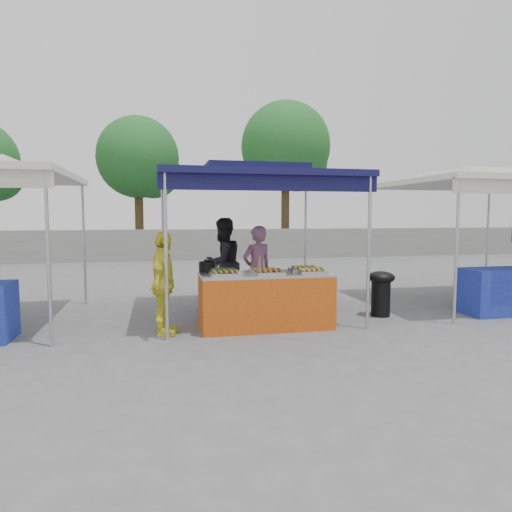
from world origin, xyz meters
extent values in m
plane|color=#575759|center=(0.00, 0.00, 0.00)|extent=(80.00, 80.00, 0.00)
cube|color=gray|center=(0.00, 11.00, 0.60)|extent=(40.00, 0.25, 1.20)
cylinder|color=#B6B5BC|center=(-1.50, -0.50, 1.15)|extent=(0.05, 0.05, 2.30)
cylinder|color=#B6B5BC|center=(1.50, -0.50, 1.15)|extent=(0.05, 0.05, 2.30)
cylinder|color=#B6B5BC|center=(-1.50, 2.50, 1.15)|extent=(0.05, 0.05, 2.30)
cylinder|color=#B6B5BC|center=(1.50, 2.50, 1.15)|extent=(0.05, 0.05, 2.30)
cube|color=#100F3E|center=(0.00, 1.00, 2.35)|extent=(3.20, 3.20, 0.10)
cube|color=#100F3E|center=(0.00, 1.00, 2.48)|extent=(1.65, 1.65, 0.18)
cube|color=#100F3E|center=(0.00, -0.50, 2.20)|extent=(3.20, 0.04, 0.25)
cylinder|color=#B6B5BC|center=(-3.00, -0.50, 1.15)|extent=(0.05, 0.05, 2.30)
cylinder|color=#B6B5BC|center=(-3.00, 2.50, 1.15)|extent=(0.05, 0.05, 2.30)
cylinder|color=#B6B5BC|center=(3.00, -0.50, 1.15)|extent=(0.05, 0.05, 2.30)
cylinder|color=#B6B5BC|center=(3.00, 2.50, 1.15)|extent=(0.05, 0.05, 2.30)
cylinder|color=#B6B5BC|center=(6.00, 2.50, 1.15)|extent=(0.05, 0.05, 2.30)
cube|color=beige|center=(4.50, 1.00, 2.35)|extent=(3.20, 3.20, 0.10)
cube|color=beige|center=(4.50, 1.00, 2.48)|extent=(1.65, 1.65, 0.18)
cube|color=#1E2F9D|center=(4.50, 0.00, 0.40)|extent=(1.80, 0.70, 0.80)
cylinder|color=#3E3018|center=(-2.33, 13.29, 1.88)|extent=(0.36, 0.36, 3.76)
sphere|color=#1E5A21|center=(-2.33, 13.29, 4.18)|extent=(3.43, 3.43, 3.43)
sphere|color=#1E5A21|center=(-1.73, 13.49, 3.65)|extent=(2.36, 2.36, 2.36)
cylinder|color=#3E3018|center=(3.95, 12.65, 2.13)|extent=(0.36, 0.36, 4.26)
sphere|color=#1E5A21|center=(3.95, 12.65, 4.75)|extent=(3.90, 3.90, 3.90)
sphere|color=#1E5A21|center=(4.55, 12.85, 4.14)|extent=(2.68, 2.68, 2.68)
cube|color=#BB4A10|center=(0.00, -0.10, 0.40)|extent=(2.00, 0.80, 0.81)
cube|color=#B6B5BC|center=(0.00, -0.10, 0.83)|extent=(2.00, 0.80, 0.04)
cube|color=silver|center=(-0.65, -0.34, 0.88)|extent=(0.42, 0.30, 0.05)
cube|color=brown|center=(-0.65, -0.34, 0.91)|extent=(0.35, 0.25, 0.02)
cube|color=silver|center=(0.00, -0.34, 0.88)|extent=(0.42, 0.30, 0.05)
cube|color=brown|center=(0.00, -0.34, 0.91)|extent=(0.35, 0.25, 0.02)
cube|color=silver|center=(0.66, -0.34, 0.88)|extent=(0.42, 0.30, 0.05)
cube|color=#A98E3A|center=(0.66, -0.34, 0.91)|extent=(0.35, 0.25, 0.02)
cube|color=silver|center=(-0.65, -0.02, 0.88)|extent=(0.42, 0.30, 0.05)
cube|color=#1E541D|center=(-0.65, -0.02, 0.91)|extent=(0.35, 0.25, 0.02)
cube|color=silver|center=(-0.02, -0.03, 0.88)|extent=(0.42, 0.30, 0.05)
cube|color=gold|center=(-0.02, -0.03, 0.91)|extent=(0.35, 0.25, 0.02)
cube|color=silver|center=(0.63, -0.03, 0.88)|extent=(0.42, 0.30, 0.05)
cube|color=#A98E3A|center=(0.63, -0.03, 0.91)|extent=(0.35, 0.25, 0.02)
cylinder|color=black|center=(-0.85, 0.26, 0.93)|extent=(0.27, 0.27, 0.16)
cylinder|color=#B6B5BC|center=(-0.14, -0.31, 0.90)|extent=(0.07, 0.07, 0.09)
cylinder|color=black|center=(2.12, 0.27, 0.31)|extent=(0.32, 0.32, 0.63)
ellipsoid|color=black|center=(2.12, 0.27, 0.68)|extent=(0.47, 0.47, 0.21)
cube|color=#13229D|center=(-0.52, 0.57, 0.14)|extent=(0.48, 0.34, 0.29)
cube|color=#13229D|center=(0.42, 0.46, 0.15)|extent=(0.49, 0.34, 0.29)
cube|color=#13229D|center=(0.42, 0.46, 0.44)|extent=(0.48, 0.33, 0.29)
imported|color=#855474|center=(0.07, 0.85, 0.77)|extent=(0.66, 0.54, 1.55)
imported|color=black|center=(-0.42, 1.58, 0.84)|extent=(1.03, 0.98, 1.68)
imported|color=yellow|center=(-1.54, -0.21, 0.75)|extent=(0.55, 0.94, 1.50)
camera|label=1|loc=(-1.62, -6.83, 1.72)|focal=32.00mm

